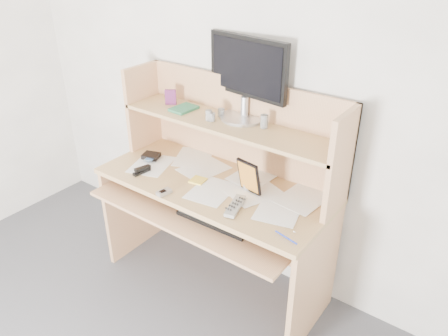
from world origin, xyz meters
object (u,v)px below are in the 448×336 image
Objects in this scene: tv_remote at (235,206)px; monitor at (247,76)px; game_case at (249,177)px; desk at (222,185)px; keyboard at (216,218)px.

monitor is (-0.22, 0.41, 0.56)m from tv_remote.
game_case is (-0.03, 0.17, 0.09)m from tv_remote.
desk is 3.20× the size of keyboard.
keyboard is at bearing -59.23° from desk.
desk is at bearing 119.11° from keyboard.
monitor is (0.04, 0.19, 0.63)m from desk.
monitor reaches higher than keyboard.
game_case reaches higher than tv_remote.
tv_remote is at bearing -71.43° from game_case.
keyboard is at bearing -100.82° from game_case.
game_case is at bearing -13.92° from desk.
desk reaches higher than game_case.
tv_remote is at bearing 17.40° from keyboard.
desk reaches higher than keyboard.
game_case is 0.57m from monitor.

